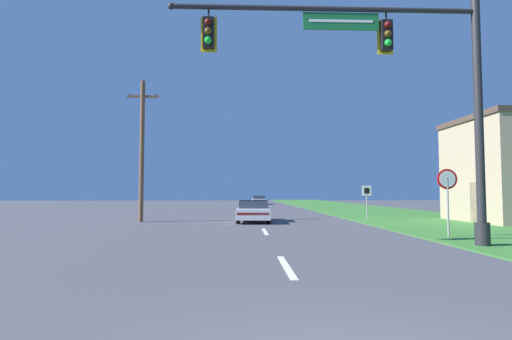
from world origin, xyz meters
The scene contains 8 objects.
grass_verge_right centered at (10.50, 30.00, 0.02)m, with size 10.00×110.00×0.04m.
road_center_line centered at (0.00, 22.00, 0.01)m, with size 0.16×34.80×0.01m.
signal_mast centered at (4.03, 9.07, 5.07)m, with size 9.91×0.47×8.24m.
car_ahead centered at (-0.30, 19.88, 0.61)m, with size 2.01×4.65×1.19m.
far_car centered at (1.48, 52.64, 0.60)m, with size 1.82×4.49×1.19m.
stop_sign centered at (6.66, 11.58, 1.86)m, with size 0.76×0.07×2.50m.
route_sign_post centered at (6.51, 20.63, 1.53)m, with size 0.55×0.06×2.03m.
utility_pole_near centered at (-6.70, 19.95, 4.20)m, with size 1.80×0.26×8.10m.
Camera 1 is at (-1.02, -3.00, 1.67)m, focal length 28.00 mm.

